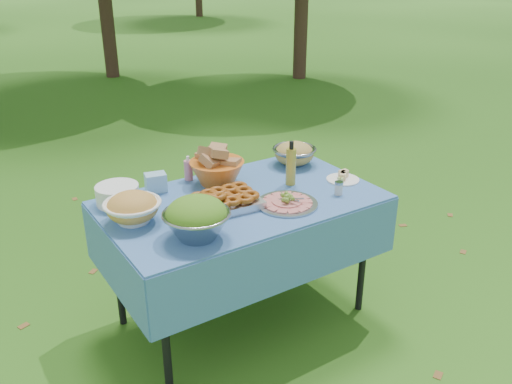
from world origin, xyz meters
TOP-DOWN VIEW (x-y plane):
  - ground at (0.00, 0.00)m, footprint 80.00×80.00m
  - picnic_table at (0.00, 0.00)m, footprint 1.46×0.86m
  - salad_bowl at (-0.39, -0.25)m, footprint 0.36×0.36m
  - pasta_bowl_white at (-0.58, 0.06)m, footprint 0.31×0.31m
  - plate_stack at (-0.57, 0.31)m, footprint 0.25×0.25m
  - wipes_box at (-0.34, 0.35)m, footprint 0.13×0.10m
  - sanitizer_bottle at (-0.12, 0.39)m, footprint 0.06×0.06m
  - bread_bowl at (-0.01, 0.25)m, footprint 0.33×0.33m
  - pasta_bowl_steel at (0.55, 0.27)m, footprint 0.30×0.30m
  - fried_tray at (-0.13, -0.04)m, footprint 0.38×0.28m
  - charcuterie_platter at (0.16, -0.19)m, footprint 0.41×0.41m
  - oil_bottle at (0.34, 0.02)m, footprint 0.07×0.07m
  - cheese_plate at (0.63, -0.10)m, footprint 0.25×0.25m
  - shaker at (0.47, -0.24)m, footprint 0.05×0.05m

SIDE VIEW (x-z plane):
  - ground at x=0.00m, z-range 0.00..0.00m
  - picnic_table at x=0.00m, z-range 0.00..0.76m
  - cheese_plate at x=0.63m, z-range 0.76..0.81m
  - charcuterie_platter at x=0.16m, z-range 0.76..0.83m
  - shaker at x=0.47m, z-range 0.76..0.84m
  - fried_tray at x=-0.13m, z-range 0.76..0.84m
  - plate_stack at x=-0.57m, z-range 0.76..0.86m
  - wipes_box at x=-0.34m, z-range 0.76..0.86m
  - pasta_bowl_steel at x=0.55m, z-range 0.76..0.90m
  - sanitizer_bottle at x=-0.12m, z-range 0.76..0.90m
  - pasta_bowl_white at x=-0.58m, z-range 0.76..0.92m
  - salad_bowl at x=-0.39m, z-range 0.76..0.96m
  - bread_bowl at x=-0.01m, z-range 0.76..0.97m
  - oil_bottle at x=0.34m, z-range 0.76..1.02m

